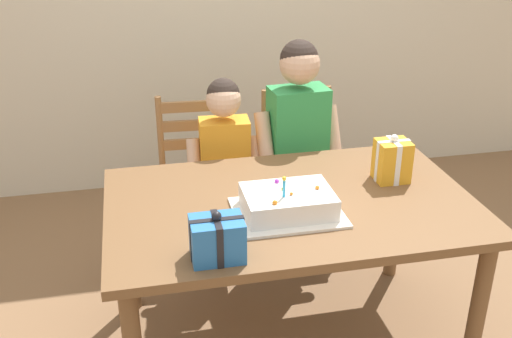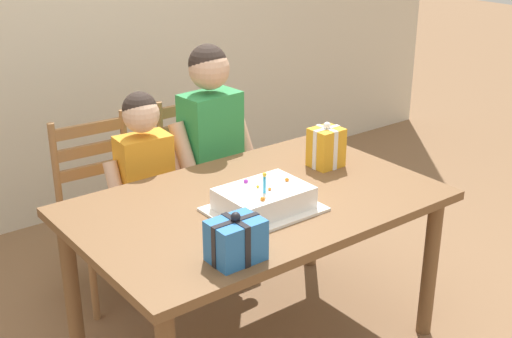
{
  "view_description": "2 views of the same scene",
  "coord_description": "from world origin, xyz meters",
  "px_view_note": "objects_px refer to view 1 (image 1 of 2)",
  "views": [
    {
      "loc": [
        -0.62,
        -2.19,
        1.95
      ],
      "look_at": [
        -0.13,
        0.11,
        0.86
      ],
      "focal_mm": 42.23,
      "sensor_mm": 36.0,
      "label": 1
    },
    {
      "loc": [
        -1.63,
        -2.12,
        1.98
      ],
      "look_at": [
        0.02,
        0.03,
        0.87
      ],
      "focal_mm": 48.07,
      "sensor_mm": 36.0,
      "label": 2
    }
  ],
  "objects_px": {
    "dining_table": "(290,219)",
    "birthday_cake": "(288,203)",
    "chair_left": "(198,179)",
    "child_younger": "(225,159)",
    "gift_box_beside_cake": "(217,239)",
    "gift_box_red_large": "(392,161)",
    "chair_right": "(301,170)",
    "child_older": "(298,134)"
  },
  "relations": [
    {
      "from": "chair_left",
      "to": "gift_box_beside_cake",
      "type": "bearing_deg",
      "value": -93.19
    },
    {
      "from": "birthday_cake",
      "to": "child_younger",
      "type": "xyz_separation_m",
      "value": [
        -0.13,
        0.77,
        -0.13
      ]
    },
    {
      "from": "birthday_cake",
      "to": "chair_right",
      "type": "distance_m",
      "value": 1.09
    },
    {
      "from": "child_younger",
      "to": "chair_right",
      "type": "bearing_deg",
      "value": 22.98
    },
    {
      "from": "birthday_cake",
      "to": "child_younger",
      "type": "height_order",
      "value": "child_younger"
    },
    {
      "from": "chair_right",
      "to": "gift_box_red_large",
      "type": "bearing_deg",
      "value": -75.93
    },
    {
      "from": "dining_table",
      "to": "gift_box_beside_cake",
      "type": "bearing_deg",
      "value": -135.45
    },
    {
      "from": "birthday_cake",
      "to": "chair_left",
      "type": "xyz_separation_m",
      "value": [
        -0.26,
        0.98,
        -0.33
      ]
    },
    {
      "from": "gift_box_red_large",
      "to": "chair_right",
      "type": "relative_size",
      "value": 0.24
    },
    {
      "from": "gift_box_red_large",
      "to": "chair_left",
      "type": "bearing_deg",
      "value": 136.25
    },
    {
      "from": "gift_box_beside_cake",
      "to": "chair_right",
      "type": "xyz_separation_m",
      "value": [
        0.68,
        1.24,
        -0.36
      ]
    },
    {
      "from": "birthday_cake",
      "to": "chair_left",
      "type": "bearing_deg",
      "value": 104.91
    },
    {
      "from": "gift_box_red_large",
      "to": "gift_box_beside_cake",
      "type": "xyz_separation_m",
      "value": [
        -0.87,
        -0.47,
        -0.02
      ]
    },
    {
      "from": "gift_box_red_large",
      "to": "child_younger",
      "type": "xyz_separation_m",
      "value": [
        -0.67,
        0.56,
        -0.17
      ]
    },
    {
      "from": "birthday_cake",
      "to": "gift_box_red_large",
      "type": "relative_size",
      "value": 1.95
    },
    {
      "from": "birthday_cake",
      "to": "chair_right",
      "type": "bearing_deg",
      "value": 70.38
    },
    {
      "from": "child_older",
      "to": "chair_right",
      "type": "bearing_deg",
      "value": 66.49
    },
    {
      "from": "gift_box_red_large",
      "to": "child_older",
      "type": "bearing_deg",
      "value": 116.56
    },
    {
      "from": "child_older",
      "to": "child_younger",
      "type": "xyz_separation_m",
      "value": [
        -0.39,
        0.0,
        -0.11
      ]
    },
    {
      "from": "gift_box_beside_cake",
      "to": "chair_right",
      "type": "height_order",
      "value": "gift_box_beside_cake"
    },
    {
      "from": "chair_right",
      "to": "chair_left",
      "type": "bearing_deg",
      "value": -180.0
    },
    {
      "from": "dining_table",
      "to": "birthday_cake",
      "type": "relative_size",
      "value": 3.56
    },
    {
      "from": "gift_box_beside_cake",
      "to": "child_younger",
      "type": "height_order",
      "value": "child_younger"
    },
    {
      "from": "birthday_cake",
      "to": "child_older",
      "type": "relative_size",
      "value": 0.34
    },
    {
      "from": "gift_box_beside_cake",
      "to": "child_younger",
      "type": "bearing_deg",
      "value": 79.24
    },
    {
      "from": "child_younger",
      "to": "chair_left",
      "type": "bearing_deg",
      "value": 121.97
    },
    {
      "from": "birthday_cake",
      "to": "gift_box_beside_cake",
      "type": "xyz_separation_m",
      "value": [
        -0.33,
        -0.26,
        0.03
      ]
    },
    {
      "from": "birthday_cake",
      "to": "chair_right",
      "type": "xyz_separation_m",
      "value": [
        0.35,
        0.98,
        -0.33
      ]
    },
    {
      "from": "chair_left",
      "to": "child_younger",
      "type": "xyz_separation_m",
      "value": [
        0.13,
        -0.2,
        0.2
      ]
    },
    {
      "from": "birthday_cake",
      "to": "gift_box_beside_cake",
      "type": "relative_size",
      "value": 2.26
    },
    {
      "from": "dining_table",
      "to": "child_older",
      "type": "xyz_separation_m",
      "value": [
        0.22,
        0.67,
        0.12
      ]
    },
    {
      "from": "gift_box_beside_cake",
      "to": "child_older",
      "type": "xyz_separation_m",
      "value": [
        0.59,
        1.03,
        -0.05
      ]
    },
    {
      "from": "dining_table",
      "to": "gift_box_red_large",
      "type": "relative_size",
      "value": 6.95
    },
    {
      "from": "birthday_cake",
      "to": "child_older",
      "type": "height_order",
      "value": "child_older"
    },
    {
      "from": "gift_box_beside_cake",
      "to": "child_younger",
      "type": "xyz_separation_m",
      "value": [
        0.2,
        1.03,
        -0.16
      ]
    },
    {
      "from": "birthday_cake",
      "to": "chair_left",
      "type": "distance_m",
      "value": 1.07
    },
    {
      "from": "chair_left",
      "to": "child_younger",
      "type": "height_order",
      "value": "child_younger"
    },
    {
      "from": "gift_box_red_large",
      "to": "child_older",
      "type": "distance_m",
      "value": 0.63
    },
    {
      "from": "dining_table",
      "to": "chair_right",
      "type": "distance_m",
      "value": 0.94
    },
    {
      "from": "gift_box_beside_cake",
      "to": "child_younger",
      "type": "distance_m",
      "value": 1.06
    },
    {
      "from": "chair_left",
      "to": "child_younger",
      "type": "bearing_deg",
      "value": -58.03
    },
    {
      "from": "birthday_cake",
      "to": "chair_left",
      "type": "height_order",
      "value": "birthday_cake"
    }
  ]
}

